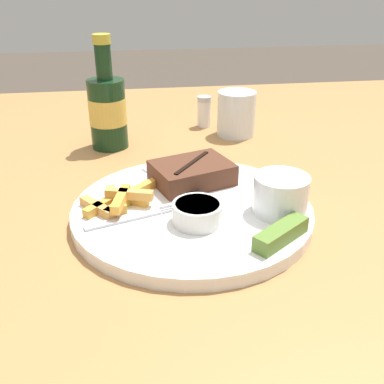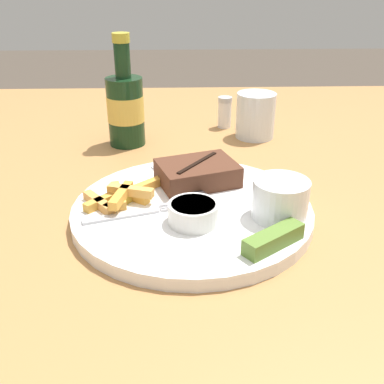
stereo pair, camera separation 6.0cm
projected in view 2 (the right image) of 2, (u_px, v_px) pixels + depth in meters
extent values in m
cube|color=#A87542|center=(192.00, 229.00, 0.63)|extent=(1.55, 1.47, 0.04)
cylinder|color=white|center=(192.00, 212.00, 0.61)|extent=(0.32, 0.32, 0.01)
cylinder|color=white|center=(192.00, 206.00, 0.61)|extent=(0.32, 0.32, 0.00)
cube|color=#512D1E|center=(197.00, 173.00, 0.66)|extent=(0.13, 0.11, 0.03)
cube|color=black|center=(197.00, 163.00, 0.66)|extent=(0.06, 0.08, 0.00)
cube|color=gold|center=(103.00, 201.00, 0.61)|extent=(0.05, 0.05, 0.01)
cube|color=gold|center=(132.00, 195.00, 0.62)|extent=(0.05, 0.04, 0.01)
cube|color=gold|center=(122.00, 200.00, 0.61)|extent=(0.05, 0.06, 0.01)
cube|color=gold|center=(130.00, 191.00, 0.61)|extent=(0.07, 0.03, 0.01)
cube|color=gold|center=(149.00, 185.00, 0.65)|extent=(0.05, 0.05, 0.01)
cube|color=gold|center=(118.00, 195.00, 0.62)|extent=(0.03, 0.07, 0.01)
cube|color=gold|center=(121.00, 195.00, 0.60)|extent=(0.03, 0.07, 0.01)
cube|color=#D69346|center=(98.00, 204.00, 0.60)|extent=(0.05, 0.06, 0.01)
cylinder|color=white|center=(280.00, 199.00, 0.57)|extent=(0.07, 0.07, 0.05)
cylinder|color=beige|center=(282.00, 185.00, 0.56)|extent=(0.07, 0.07, 0.01)
cylinder|color=silver|center=(191.00, 213.00, 0.56)|extent=(0.06, 0.06, 0.03)
cylinder|color=black|center=(191.00, 206.00, 0.56)|extent=(0.06, 0.06, 0.01)
cube|color=#567A2D|center=(274.00, 239.00, 0.51)|extent=(0.08, 0.07, 0.02)
cube|color=#B7B7BC|center=(121.00, 216.00, 0.58)|extent=(0.10, 0.04, 0.00)
cube|color=#B7B7BC|center=(172.00, 209.00, 0.59)|extent=(0.03, 0.01, 0.00)
cube|color=#B7B7BC|center=(171.00, 207.00, 0.60)|extent=(0.03, 0.01, 0.00)
cube|color=#B7B7BC|center=(170.00, 206.00, 0.60)|extent=(0.03, 0.01, 0.00)
cube|color=#B7B7BC|center=(173.00, 178.00, 0.68)|extent=(0.07, 0.10, 0.00)
cube|color=black|center=(202.00, 198.00, 0.62)|extent=(0.04, 0.06, 0.01)
cylinder|color=#143319|center=(126.00, 112.00, 0.84)|extent=(0.07, 0.07, 0.13)
cylinder|color=gold|center=(126.00, 108.00, 0.84)|extent=(0.07, 0.07, 0.05)
cylinder|color=#143319|center=(122.00, 60.00, 0.80)|extent=(0.03, 0.03, 0.06)
cylinder|color=gold|center=(121.00, 38.00, 0.78)|extent=(0.03, 0.03, 0.02)
cylinder|color=silver|center=(256.00, 115.00, 0.89)|extent=(0.08, 0.08, 0.09)
cylinder|color=white|center=(225.00, 115.00, 0.95)|extent=(0.03, 0.03, 0.05)
cylinder|color=#B7B7BC|center=(225.00, 99.00, 0.93)|extent=(0.03, 0.03, 0.01)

